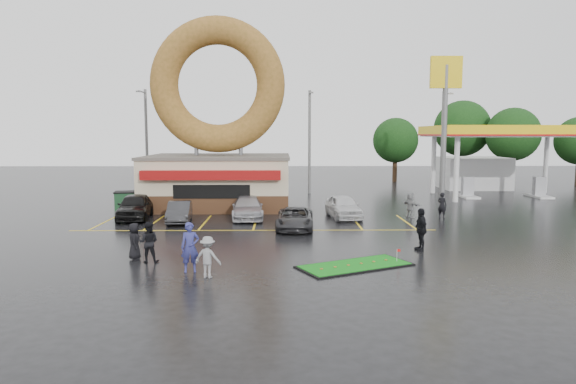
{
  "coord_description": "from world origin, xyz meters",
  "views": [
    {
      "loc": [
        1.58,
        -24.17,
        5.23
      ],
      "look_at": [
        1.9,
        2.56,
        2.2
      ],
      "focal_mm": 32.0,
      "sensor_mm": 36.0,
      "label": 1
    }
  ],
  "objects_px": {
    "donut_shop": "(218,145)",
    "dumpster": "(129,202)",
    "car_grey": "(295,218)",
    "gas_station": "(491,151)",
    "car_white": "(343,207)",
    "car_silver": "(248,208)",
    "person_blue": "(190,247)",
    "putting_green": "(355,265)",
    "shell_sign": "(445,103)",
    "car_black": "(135,206)",
    "streetlight_mid": "(310,139)",
    "streetlight_left": "(146,139)",
    "person_cameraman": "(421,229)",
    "car_dgrey": "(179,212)",
    "streetlight_right": "(442,139)"
  },
  "relations": [
    {
      "from": "car_dgrey",
      "to": "dumpster",
      "type": "xyz_separation_m",
      "value": [
        -4.23,
        4.3,
        0.03
      ]
    },
    {
      "from": "car_grey",
      "to": "gas_station",
      "type": "bearing_deg",
      "value": 47.16
    },
    {
      "from": "shell_sign",
      "to": "car_black",
      "type": "distance_m",
      "value": 22.05
    },
    {
      "from": "streetlight_mid",
      "to": "donut_shop",
      "type": "bearing_deg",
      "value": -131.38
    },
    {
      "from": "streetlight_mid",
      "to": "car_silver",
      "type": "xyz_separation_m",
      "value": [
        -4.57,
        -13.49,
        -4.11
      ]
    },
    {
      "from": "streetlight_mid",
      "to": "person_blue",
      "type": "height_order",
      "value": "streetlight_mid"
    },
    {
      "from": "streetlight_left",
      "to": "car_white",
      "type": "height_order",
      "value": "streetlight_left"
    },
    {
      "from": "streetlight_right",
      "to": "putting_green",
      "type": "height_order",
      "value": "streetlight_right"
    },
    {
      "from": "car_black",
      "to": "car_silver",
      "type": "xyz_separation_m",
      "value": [
        6.94,
        0.17,
        -0.12
      ]
    },
    {
      "from": "dumpster",
      "to": "car_white",
      "type": "bearing_deg",
      "value": -21.96
    },
    {
      "from": "gas_station",
      "to": "car_white",
      "type": "relative_size",
      "value": 3.23
    },
    {
      "from": "streetlight_left",
      "to": "car_silver",
      "type": "distance_m",
      "value": 16.19
    },
    {
      "from": "car_silver",
      "to": "person_blue",
      "type": "bearing_deg",
      "value": -100.19
    },
    {
      "from": "car_black",
      "to": "person_cameraman",
      "type": "bearing_deg",
      "value": -36.9
    },
    {
      "from": "gas_station",
      "to": "shell_sign",
      "type": "height_order",
      "value": "shell_sign"
    },
    {
      "from": "car_black",
      "to": "car_dgrey",
      "type": "bearing_deg",
      "value": -29.65
    },
    {
      "from": "shell_sign",
      "to": "putting_green",
      "type": "relative_size",
      "value": 2.16
    },
    {
      "from": "streetlight_mid",
      "to": "car_dgrey",
      "type": "distance_m",
      "value": 17.66
    },
    {
      "from": "streetlight_left",
      "to": "car_black",
      "type": "height_order",
      "value": "streetlight_left"
    },
    {
      "from": "shell_sign",
      "to": "car_grey",
      "type": "height_order",
      "value": "shell_sign"
    },
    {
      "from": "streetlight_mid",
      "to": "dumpster",
      "type": "height_order",
      "value": "streetlight_mid"
    },
    {
      "from": "donut_shop",
      "to": "putting_green",
      "type": "bearing_deg",
      "value": -66.6
    },
    {
      "from": "streetlight_right",
      "to": "person_blue",
      "type": "bearing_deg",
      "value": -123.61
    },
    {
      "from": "car_dgrey",
      "to": "streetlight_mid",
      "type": "bearing_deg",
      "value": 53.96
    },
    {
      "from": "person_cameraman",
      "to": "dumpster",
      "type": "bearing_deg",
      "value": -131.83
    },
    {
      "from": "car_white",
      "to": "putting_green",
      "type": "relative_size",
      "value": 0.86
    },
    {
      "from": "car_dgrey",
      "to": "car_silver",
      "type": "bearing_deg",
      "value": 13.21
    },
    {
      "from": "person_blue",
      "to": "putting_green",
      "type": "height_order",
      "value": "person_blue"
    },
    {
      "from": "streetlight_right",
      "to": "streetlight_mid",
      "type": "bearing_deg",
      "value": -175.24
    },
    {
      "from": "person_cameraman",
      "to": "putting_green",
      "type": "height_order",
      "value": "person_cameraman"
    },
    {
      "from": "putting_green",
      "to": "car_white",
      "type": "bearing_deg",
      "value": 85.47
    },
    {
      "from": "car_white",
      "to": "person_cameraman",
      "type": "height_order",
      "value": "person_cameraman"
    },
    {
      "from": "car_grey",
      "to": "donut_shop",
      "type": "bearing_deg",
      "value": 122.83
    },
    {
      "from": "gas_station",
      "to": "person_blue",
      "type": "xyz_separation_m",
      "value": [
        -21.91,
        -25.97,
        -2.74
      ]
    },
    {
      "from": "streetlight_left",
      "to": "dumpster",
      "type": "height_order",
      "value": "streetlight_left"
    },
    {
      "from": "shell_sign",
      "to": "dumpster",
      "type": "relative_size",
      "value": 5.89
    },
    {
      "from": "car_white",
      "to": "dumpster",
      "type": "relative_size",
      "value": 2.35
    },
    {
      "from": "shell_sign",
      "to": "dumpster",
      "type": "bearing_deg",
      "value": -175.61
    },
    {
      "from": "streetlight_right",
      "to": "car_silver",
      "type": "height_order",
      "value": "streetlight_right"
    },
    {
      "from": "putting_green",
      "to": "person_cameraman",
      "type": "bearing_deg",
      "value": 39.79
    },
    {
      "from": "donut_shop",
      "to": "dumpster",
      "type": "bearing_deg",
      "value": -155.34
    },
    {
      "from": "donut_shop",
      "to": "streetlight_left",
      "type": "relative_size",
      "value": 1.5
    },
    {
      "from": "gas_station",
      "to": "car_silver",
      "type": "xyz_separation_m",
      "value": [
        -20.57,
        -13.51,
        -3.03
      ]
    },
    {
      "from": "donut_shop",
      "to": "person_cameraman",
      "type": "bearing_deg",
      "value": -53.19
    },
    {
      "from": "shell_sign",
      "to": "donut_shop",
      "type": "bearing_deg",
      "value": 176.53
    },
    {
      "from": "streetlight_right",
      "to": "car_black",
      "type": "xyz_separation_m",
      "value": [
        -23.5,
        -14.66,
        -4.0
      ]
    },
    {
      "from": "car_silver",
      "to": "putting_green",
      "type": "xyz_separation_m",
      "value": [
        5.04,
        -11.73,
        -0.63
      ]
    },
    {
      "from": "streetlight_left",
      "to": "car_dgrey",
      "type": "distance_m",
      "value": 15.5
    },
    {
      "from": "car_grey",
      "to": "putting_green",
      "type": "relative_size",
      "value": 0.87
    },
    {
      "from": "donut_shop",
      "to": "car_white",
      "type": "distance_m",
      "value": 10.7
    }
  ]
}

